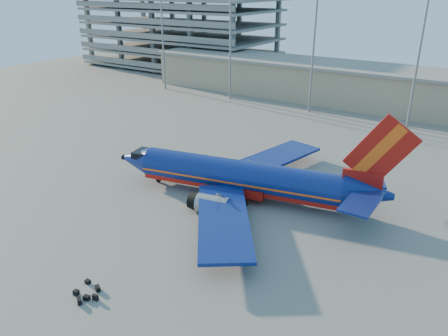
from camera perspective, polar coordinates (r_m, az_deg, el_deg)
The scene contains 6 objects.
ground at distance 55.43m, azimuth -3.32°, elevation -4.04°, with size 220.00×220.00×0.00m, color slate.
terminal_building at distance 101.50m, azimuth 21.82°, elevation 9.48°, with size 122.00×16.00×8.50m.
parking_garage at distance 146.59m, azimuth -5.71°, elevation 17.57°, with size 62.00×32.00×21.40m.
light_mast_row at distance 89.22m, azimuth 18.03°, elevation 17.01°, with size 101.60×1.60×28.65m.
aircraft_main at distance 54.63m, azimuth 2.88°, elevation -1.30°, with size 37.03×35.25×12.68m.
luggage_pile at distance 41.28m, azimuth -17.42°, elevation -15.36°, with size 2.86×2.72×0.54m.
Camera 1 is at (29.96, -39.32, 25.08)m, focal length 35.00 mm.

